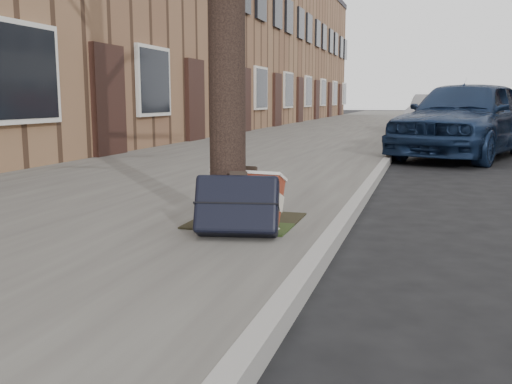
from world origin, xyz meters
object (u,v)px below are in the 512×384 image
(suitcase_navy, at_px, (237,205))
(car_near_mid, at_px, (436,115))
(suitcase_red, at_px, (244,200))
(car_near_front, at_px, (466,118))

(suitcase_navy, height_order, car_near_mid, car_near_mid)
(suitcase_red, distance_m, car_near_mid, 14.77)
(car_near_front, bearing_deg, suitcase_red, -85.06)
(suitcase_red, bearing_deg, car_near_front, 81.40)
(suitcase_red, xyz_separation_m, suitcase_navy, (0.04, -0.29, 0.01))
(suitcase_red, bearing_deg, suitcase_navy, -75.42)
(suitcase_red, height_order, car_near_mid, car_near_mid)
(suitcase_red, height_order, car_near_front, car_near_front)
(car_near_front, bearing_deg, suitcase_navy, -84.25)
(suitcase_navy, relative_size, car_near_front, 0.14)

